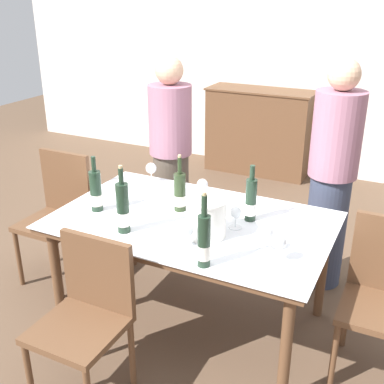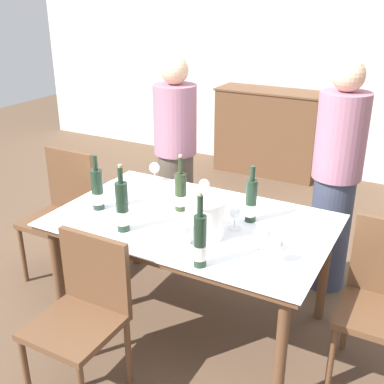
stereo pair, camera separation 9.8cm
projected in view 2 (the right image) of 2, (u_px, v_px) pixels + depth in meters
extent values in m
plane|color=brown|center=(192.00, 319.00, 3.17)|extent=(12.00, 12.00, 0.00)
cube|color=silver|center=(331.00, 50.00, 5.19)|extent=(8.00, 0.10, 2.80)
cube|color=brown|center=(268.00, 133.00, 5.55)|extent=(1.18, 0.44, 0.95)
cube|color=brown|center=(271.00, 91.00, 5.36)|extent=(1.21, 0.46, 0.02)
cylinder|color=brown|center=(58.00, 277.00, 3.01)|extent=(0.06, 0.06, 0.69)
cylinder|color=brown|center=(281.00, 354.00, 2.37)|extent=(0.06, 0.06, 0.69)
cylinder|color=brown|center=(135.00, 224.00, 3.70)|extent=(0.06, 0.06, 0.69)
cylinder|color=brown|center=(324.00, 272.00, 3.06)|extent=(0.06, 0.06, 0.69)
cube|color=brown|center=(192.00, 223.00, 2.89)|extent=(1.61, 1.00, 0.04)
cube|color=white|center=(192.00, 220.00, 2.89)|extent=(1.64, 1.03, 0.01)
cylinder|color=white|center=(205.00, 218.00, 2.66)|extent=(0.22, 0.22, 0.22)
cylinder|color=white|center=(205.00, 201.00, 2.62)|extent=(0.23, 0.23, 0.01)
cylinder|color=#1E3323|center=(97.00, 190.00, 2.98)|extent=(0.07, 0.07, 0.26)
cylinder|color=silver|center=(98.00, 198.00, 3.00)|extent=(0.07, 0.07, 0.07)
cylinder|color=#1E3323|center=(95.00, 163.00, 2.91)|extent=(0.03, 0.03, 0.10)
cylinder|color=#1E3323|center=(251.00, 201.00, 2.82)|extent=(0.07, 0.07, 0.26)
cylinder|color=white|center=(251.00, 210.00, 2.84)|extent=(0.07, 0.07, 0.07)
cylinder|color=#1E3323|center=(253.00, 173.00, 2.75)|extent=(0.03, 0.03, 0.09)
cylinder|color=#1E3323|center=(122.00, 207.00, 2.70)|extent=(0.07, 0.07, 0.29)
cylinder|color=white|center=(123.00, 217.00, 2.73)|extent=(0.07, 0.07, 0.08)
cylinder|color=#1E3323|center=(120.00, 175.00, 2.63)|extent=(0.03, 0.03, 0.09)
cylinder|color=tan|center=(120.00, 166.00, 2.61)|extent=(0.02, 0.02, 0.02)
cylinder|color=#28381E|center=(181.00, 192.00, 2.97)|extent=(0.07, 0.07, 0.24)
cylinder|color=silver|center=(181.00, 200.00, 2.99)|extent=(0.08, 0.08, 0.07)
cylinder|color=#28381E|center=(180.00, 166.00, 2.90)|extent=(0.02, 0.02, 0.11)
cylinder|color=tan|center=(180.00, 156.00, 2.88)|extent=(0.02, 0.02, 0.02)
cylinder|color=#1E3323|center=(200.00, 241.00, 2.35)|extent=(0.06, 0.06, 0.27)
cylinder|color=white|center=(200.00, 252.00, 2.38)|extent=(0.07, 0.07, 0.08)
cylinder|color=#1E3323|center=(200.00, 206.00, 2.28)|extent=(0.03, 0.03, 0.11)
cylinder|color=tan|center=(200.00, 194.00, 2.25)|extent=(0.02, 0.02, 0.02)
cylinder|color=white|center=(262.00, 252.00, 2.53)|extent=(0.07, 0.07, 0.00)
cylinder|color=white|center=(262.00, 245.00, 2.51)|extent=(0.01, 0.01, 0.08)
sphere|color=white|center=(263.00, 233.00, 2.48)|extent=(0.09, 0.09, 0.09)
cylinder|color=white|center=(235.00, 228.00, 2.78)|extent=(0.08, 0.08, 0.00)
cylinder|color=white|center=(235.00, 222.00, 2.76)|extent=(0.01, 0.01, 0.07)
sphere|color=white|center=(235.00, 213.00, 2.74)|extent=(0.07, 0.07, 0.07)
cylinder|color=white|center=(183.00, 246.00, 2.59)|extent=(0.07, 0.07, 0.00)
cylinder|color=white|center=(183.00, 240.00, 2.57)|extent=(0.01, 0.01, 0.07)
sphere|color=white|center=(183.00, 229.00, 2.55)|extent=(0.09, 0.09, 0.09)
cylinder|color=white|center=(204.00, 198.00, 3.17)|extent=(0.08, 0.08, 0.00)
cylinder|color=white|center=(204.00, 193.00, 3.16)|extent=(0.01, 0.01, 0.07)
sphere|color=white|center=(204.00, 185.00, 3.13)|extent=(0.07, 0.07, 0.07)
cylinder|color=white|center=(274.00, 262.00, 2.43)|extent=(0.06, 0.06, 0.00)
cylinder|color=white|center=(275.00, 255.00, 2.41)|extent=(0.01, 0.01, 0.08)
sphere|color=white|center=(276.00, 243.00, 2.39)|extent=(0.08, 0.08, 0.08)
cylinder|color=white|center=(155.00, 181.00, 3.46)|extent=(0.06, 0.06, 0.00)
cylinder|color=white|center=(155.00, 176.00, 3.45)|extent=(0.01, 0.01, 0.07)
sphere|color=white|center=(155.00, 168.00, 3.43)|extent=(0.08, 0.08, 0.08)
cylinder|color=brown|center=(331.00, 359.00, 2.53)|extent=(0.03, 0.03, 0.42)
cylinder|color=brown|center=(346.00, 320.00, 2.83)|extent=(0.03, 0.03, 0.42)
cube|color=brown|center=(380.00, 315.00, 2.51)|extent=(0.42, 0.42, 0.04)
cylinder|color=brown|center=(23.00, 255.00, 3.50)|extent=(0.03, 0.03, 0.44)
cylinder|color=brown|center=(62.00, 268.00, 3.34)|extent=(0.03, 0.03, 0.44)
cylinder|color=brown|center=(59.00, 234.00, 3.80)|extent=(0.03, 0.03, 0.44)
cylinder|color=brown|center=(96.00, 245.00, 3.64)|extent=(0.03, 0.03, 0.44)
cube|color=brown|center=(56.00, 221.00, 3.48)|extent=(0.42, 0.42, 0.04)
cube|color=brown|center=(71.00, 181.00, 3.54)|extent=(0.42, 0.04, 0.46)
cylinder|color=brown|center=(26.00, 372.00, 2.44)|extent=(0.03, 0.03, 0.42)
cylinder|color=brown|center=(75.00, 330.00, 2.74)|extent=(0.03, 0.03, 0.42)
cylinder|color=brown|center=(128.00, 352.00, 2.58)|extent=(0.03, 0.03, 0.42)
cube|color=brown|center=(74.00, 326.00, 2.42)|extent=(0.42, 0.42, 0.04)
cube|color=brown|center=(95.00, 270.00, 2.49)|extent=(0.42, 0.04, 0.41)
cylinder|color=#51473D|center=(176.00, 201.00, 3.92)|extent=(0.28, 0.28, 0.83)
cylinder|color=#9E667A|center=(175.00, 120.00, 3.66)|extent=(0.33, 0.33, 0.53)
sphere|color=#DBAD89|center=(174.00, 70.00, 3.51)|extent=(0.21, 0.21, 0.21)
cylinder|color=#383F56|center=(329.00, 232.00, 3.40)|extent=(0.28, 0.28, 0.84)
cylinder|color=#9E667A|center=(341.00, 136.00, 3.13)|extent=(0.33, 0.33, 0.57)
sphere|color=#DBAD89|center=(349.00, 75.00, 2.98)|extent=(0.21, 0.21, 0.21)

